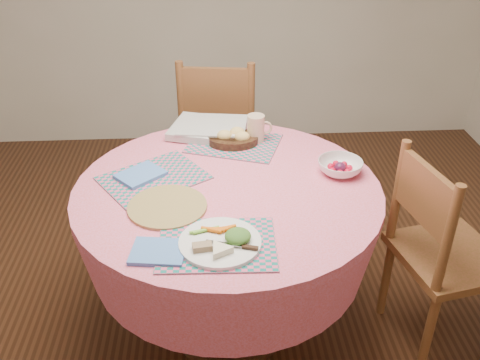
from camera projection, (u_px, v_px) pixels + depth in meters
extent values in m
plane|color=#331C0F|center=(229.00, 322.00, 2.53)|extent=(4.00, 4.00, 0.00)
cylinder|color=pink|center=(228.00, 191.00, 2.15)|extent=(1.24, 1.24, 0.04)
cone|color=pink|center=(228.00, 225.00, 2.24)|extent=(1.24, 1.24, 0.30)
cylinder|color=black|center=(229.00, 287.00, 2.41)|extent=(0.14, 0.14, 0.44)
cylinder|color=black|center=(229.00, 317.00, 2.51)|extent=(0.56, 0.56, 0.06)
cube|color=brown|center=(449.00, 257.00, 2.26)|extent=(0.49, 0.50, 0.04)
cylinder|color=brown|center=(448.00, 264.00, 2.55)|extent=(0.05, 0.05, 0.44)
cylinder|color=brown|center=(429.00, 332.00, 2.19)|extent=(0.05, 0.05, 0.44)
cylinder|color=brown|center=(386.00, 277.00, 2.47)|extent=(0.05, 0.05, 0.44)
cylinder|color=brown|center=(447.00, 242.00, 1.94)|extent=(0.05, 0.05, 0.49)
cylinder|color=brown|center=(398.00, 193.00, 2.23)|extent=(0.05, 0.05, 0.49)
cube|color=brown|center=(425.00, 195.00, 2.04)|extent=(0.10, 0.35, 0.23)
cube|color=brown|center=(221.00, 136.00, 3.18)|extent=(0.51, 0.49, 0.04)
cylinder|color=brown|center=(253.00, 158.00, 3.44)|extent=(0.05, 0.05, 0.47)
cylinder|color=brown|center=(195.00, 156.00, 3.46)|extent=(0.05, 0.05, 0.47)
cylinder|color=brown|center=(250.00, 186.00, 3.13)|extent=(0.05, 0.05, 0.47)
cylinder|color=brown|center=(187.00, 184.00, 3.16)|extent=(0.05, 0.05, 0.47)
cylinder|color=brown|center=(251.00, 110.00, 2.86)|extent=(0.05, 0.05, 0.52)
cylinder|color=brown|center=(182.00, 108.00, 2.89)|extent=(0.05, 0.05, 0.52)
cube|color=brown|center=(216.00, 91.00, 2.82)|extent=(0.38, 0.08, 0.25)
cube|color=#14746C|center=(217.00, 244.00, 1.82)|extent=(0.41, 0.31, 0.01)
cube|color=#14746C|center=(154.00, 178.00, 2.20)|extent=(0.50, 0.47, 0.01)
cube|color=#14746C|center=(234.00, 143.00, 2.47)|extent=(0.48, 0.41, 0.01)
cylinder|color=olive|center=(167.00, 207.00, 2.01)|extent=(0.30, 0.30, 0.01)
cube|color=#5080CF|center=(158.00, 252.00, 1.77)|extent=(0.20, 0.16, 0.01)
cube|color=#5080CF|center=(141.00, 175.00, 2.20)|extent=(0.23, 0.22, 0.01)
cylinder|color=white|center=(220.00, 242.00, 1.81)|extent=(0.28, 0.28, 0.01)
ellipsoid|color=#21541C|center=(238.00, 238.00, 1.79)|extent=(0.10, 0.10, 0.04)
cylinder|color=beige|center=(217.00, 250.00, 1.74)|extent=(0.12, 0.12, 0.02)
cube|color=#866D4D|center=(201.00, 245.00, 1.77)|extent=(0.07, 0.04, 0.02)
cube|color=silver|center=(226.00, 245.00, 1.78)|extent=(0.15, 0.06, 0.00)
cylinder|color=black|center=(233.00, 140.00, 2.45)|extent=(0.23, 0.23, 0.03)
ellipsoid|color=#DDB871|center=(224.00, 133.00, 2.43)|extent=(0.07, 0.06, 0.05)
ellipsoid|color=#DDB871|center=(237.00, 130.00, 2.46)|extent=(0.07, 0.06, 0.05)
ellipsoid|color=#DDB871|center=(242.00, 134.00, 2.42)|extent=(0.07, 0.06, 0.05)
cylinder|color=#D0AE8F|center=(256.00, 128.00, 2.46)|extent=(0.08, 0.08, 0.12)
torus|color=#D0AE8F|center=(265.00, 128.00, 2.46)|extent=(0.07, 0.01, 0.07)
imported|color=white|center=(340.00, 167.00, 2.22)|extent=(0.19, 0.19, 0.06)
sphere|color=red|center=(349.00, 168.00, 2.23)|extent=(0.03, 0.03, 0.03)
sphere|color=red|center=(344.00, 164.00, 2.25)|extent=(0.03, 0.03, 0.03)
sphere|color=red|center=(336.00, 164.00, 2.26)|extent=(0.03, 0.03, 0.03)
sphere|color=red|center=(331.00, 166.00, 2.24)|extent=(0.03, 0.03, 0.03)
sphere|color=red|center=(332.00, 171.00, 2.21)|extent=(0.03, 0.03, 0.03)
sphere|color=red|center=(340.00, 173.00, 2.19)|extent=(0.03, 0.03, 0.03)
sphere|color=red|center=(348.00, 172.00, 2.20)|extent=(0.03, 0.03, 0.03)
sphere|color=#491534|center=(340.00, 168.00, 2.22)|extent=(0.05, 0.05, 0.05)
cube|color=silver|center=(208.00, 129.00, 2.55)|extent=(0.40, 0.36, 0.03)
cube|color=silver|center=(212.00, 125.00, 2.54)|extent=(0.35, 0.29, 0.01)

